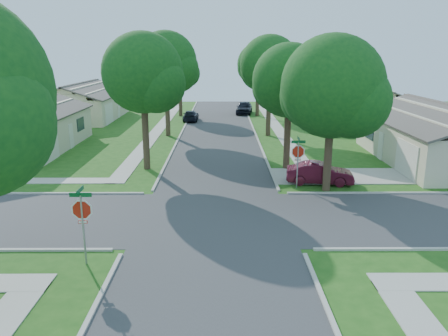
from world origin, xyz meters
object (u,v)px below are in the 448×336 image
at_px(house_nw_far, 83,106).
at_px(tree_w_mid, 167,65).
at_px(tree_w_near, 144,77).
at_px(house_nw_near, 18,131).
at_px(tree_e_far, 259,66).
at_px(stop_sign_sw, 82,213).
at_px(car_curb_east, 244,107).
at_px(car_driveway, 320,173).
at_px(car_curb_west, 191,116).
at_px(house_ne_far, 362,109).
at_px(tree_ne_corner, 333,91).
at_px(tree_e_mid, 270,68).
at_px(tree_e_near, 290,84).
at_px(house_ne_near, 441,141).
at_px(tree_w_far, 180,70).
at_px(stop_sign_ne, 298,154).

bearing_deg(house_nw_far, tree_w_mid, -44.07).
relative_size(tree_w_near, house_nw_near, 0.66).
bearing_deg(house_nw_far, tree_e_far, 5.53).
distance_m(tree_e_far, house_nw_near, 28.49).
xyz_separation_m(stop_sign_sw, car_curb_east, (7.90, 40.76, -1.24)).
relative_size(car_driveway, car_curb_west, 0.97).
relative_size(tree_w_near, car_curb_west, 2.20).
relative_size(tree_e_far, car_curb_west, 2.14).
bearing_deg(tree_w_mid, house_ne_far, 21.17).
bearing_deg(house_ne_far, tree_ne_corner, -111.23).
bearing_deg(house_nw_near, car_curb_west, 49.66).
xyz_separation_m(tree_w_near, house_nw_far, (-11.35, 22.99, -4.60)).
height_order(stop_sign_sw, house_nw_near, house_nw_near).
height_order(tree_w_near, tree_ne_corner, tree_w_near).
height_order(tree_e_mid, car_driveway, tree_e_mid).
xyz_separation_m(tree_w_mid, car_driveway, (10.83, -15.51, -5.84)).
distance_m(tree_e_near, tree_w_mid, 15.26).
height_order(tree_ne_corner, car_curb_west, tree_ne_corner).
bearing_deg(tree_w_near, tree_w_mid, 89.98).
height_order(tree_ne_corner, car_driveway, tree_ne_corner).
relative_size(house_ne_near, house_nw_near, 1.00).
bearing_deg(tree_e_near, tree_w_mid, 128.05).
relative_size(tree_e_far, tree_w_mid, 0.91).
xyz_separation_m(house_ne_far, car_curb_west, (-19.19, 1.06, -0.93)).
distance_m(tree_ne_corner, house_ne_far, 26.91).
distance_m(tree_e_far, house_ne_far, 13.09).
distance_m(stop_sign_sw, tree_w_far, 38.86).
distance_m(tree_e_mid, car_driveway, 16.55).
xyz_separation_m(house_ne_near, house_ne_far, (0.00, 18.00, 0.00)).
bearing_deg(tree_w_near, tree_ne_corner, -23.56).
relative_size(house_nw_far, car_curb_west, 3.34).
xyz_separation_m(house_nw_far, car_curb_east, (19.19, 4.06, -0.73)).
xyz_separation_m(tree_e_far, house_ne_near, (11.24, -23.01, -4.46)).
bearing_deg(car_driveway, house_nw_near, 74.94).
bearing_deg(house_ne_far, car_driveway, -112.64).
height_order(tree_w_mid, house_nw_near, tree_w_mid).
bearing_deg(tree_w_near, tree_e_near, -0.00).
relative_size(tree_ne_corner, car_curb_east, 1.87).
height_order(tree_e_mid, house_ne_far, tree_e_mid).
distance_m(stop_sign_ne, tree_e_near, 5.62).
height_order(stop_sign_ne, house_ne_far, house_ne_far).
xyz_separation_m(tree_w_mid, house_ne_far, (20.63, 7.99, -4.97)).
xyz_separation_m(stop_sign_sw, house_nw_far, (-11.29, 36.70, -0.51)).
distance_m(tree_ne_corner, house_nw_far, 35.90).
xyz_separation_m(tree_ne_corner, car_curb_east, (-3.16, 31.85, -4.80)).
height_order(stop_sign_ne, tree_w_far, tree_w_far).
distance_m(tree_w_near, house_ne_near, 21.24).
bearing_deg(tree_e_mid, house_nw_near, -163.85).
height_order(tree_e_mid, car_curb_east, tree_e_mid).
bearing_deg(tree_w_mid, tree_ne_corner, -56.78).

